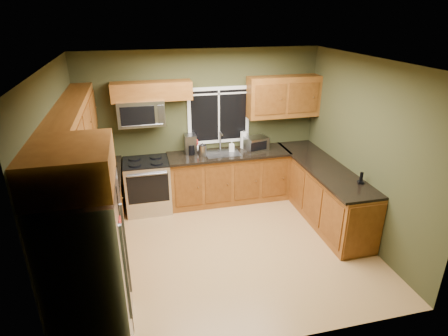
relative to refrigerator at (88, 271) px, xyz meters
name	(u,v)px	position (x,y,z in m)	size (l,w,h in m)	color
floor	(226,248)	(1.74, 1.30, -0.90)	(4.20, 4.20, 0.00)	#AE814C
ceiling	(227,62)	(1.74, 1.30, 1.80)	(4.20, 4.20, 0.00)	white
back_wall	(202,127)	(1.74, 3.10, 0.45)	(4.20, 4.20, 0.00)	#37391F
front_wall	(273,237)	(1.74, -0.50, 0.45)	(4.20, 4.20, 0.00)	#37391F
left_wall	(62,180)	(-0.36, 1.30, 0.45)	(3.60, 3.60, 0.00)	#37391F
right_wall	(364,152)	(3.84, 1.30, 0.45)	(3.60, 3.60, 0.00)	#37391F
window	(219,115)	(2.04, 3.08, 0.65)	(1.12, 0.03, 1.02)	white
base_cabinets_left	(99,220)	(-0.06, 1.78, -0.45)	(0.60, 2.65, 0.90)	brown
countertop_left	(97,191)	(-0.04, 1.78, 0.02)	(0.65, 2.65, 0.04)	black
base_cabinets_back	(229,177)	(2.15, 2.80, -0.45)	(2.17, 0.60, 0.90)	brown
countertop_back	(229,154)	(2.15, 2.78, 0.02)	(2.17, 0.65, 0.04)	black
base_cabinets_peninsula	(322,192)	(3.54, 1.84, -0.45)	(0.60, 2.52, 0.90)	brown
countertop_peninsula	(323,167)	(3.51, 1.85, 0.02)	(0.65, 2.50, 0.04)	black
upper_cabinets_left	(74,128)	(-0.20, 1.78, 0.96)	(0.33, 2.65, 0.72)	brown
upper_cabinets_back_left	(152,91)	(0.89, 2.94, 1.17)	(1.30, 0.33, 0.30)	brown
upper_cabinets_back_right	(283,97)	(3.19, 2.94, 0.96)	(1.30, 0.33, 0.72)	brown
upper_cabinet_over_fridge	(70,166)	(0.00, 0.00, 1.13)	(0.72, 0.90, 0.38)	brown
refrigerator	(88,271)	(0.00, 0.00, 0.00)	(0.74, 0.90, 1.80)	#B7B7BC
range	(148,185)	(0.69, 2.77, -0.43)	(0.76, 0.69, 0.94)	#B7B7BC
microwave	(141,113)	(0.69, 2.91, 0.83)	(0.76, 0.41, 0.42)	#B7B7BC
sink	(223,152)	(2.04, 2.79, 0.05)	(0.60, 0.42, 0.36)	slate
toaster_oven	(256,144)	(2.67, 2.81, 0.16)	(0.44, 0.38, 0.24)	#B7B7BC
coffee_maker	(191,145)	(1.49, 2.94, 0.20)	(0.21, 0.28, 0.33)	slate
kettle	(202,150)	(1.67, 2.73, 0.15)	(0.15, 0.15, 0.24)	#B7B7BC
paper_towel_roll	(244,140)	(2.48, 2.98, 0.19)	(0.16, 0.16, 0.33)	white
soap_bottle_a	(195,143)	(1.59, 3.00, 0.19)	(0.11, 0.12, 0.30)	red
soap_bottle_b	(232,146)	(2.22, 2.84, 0.14)	(0.09, 0.09, 0.20)	white
soap_bottle_c	(197,146)	(1.62, 3.00, 0.13)	(0.14, 0.14, 0.18)	white
cordless_phone	(361,180)	(3.72, 1.10, 0.09)	(0.10, 0.10, 0.18)	black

